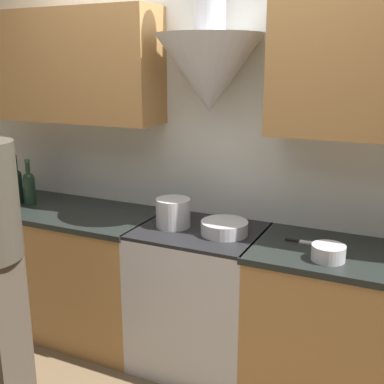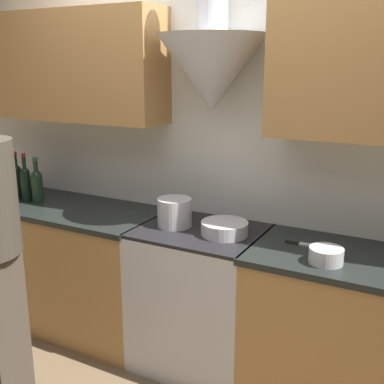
% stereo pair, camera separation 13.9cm
% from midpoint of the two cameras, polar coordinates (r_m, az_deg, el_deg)
% --- Properties ---
extents(wall_back, '(8.40, 0.61, 2.60)m').
position_cam_midpoint_polar(wall_back, '(2.93, 1.09, 8.41)').
color(wall_back, silver).
rests_on(wall_back, ground_plane).
extents(counter_left, '(1.40, 0.62, 0.88)m').
position_cam_midpoint_polar(counter_left, '(3.53, -16.27, -8.60)').
color(counter_left, '#B27F47').
rests_on(counter_left, ground_plane).
extents(counter_right, '(1.22, 0.62, 0.88)m').
position_cam_midpoint_polar(counter_right, '(2.77, 18.41, -15.71)').
color(counter_right, '#B27F47').
rests_on(counter_right, ground_plane).
extents(stove_range, '(0.72, 0.60, 0.88)m').
position_cam_midpoint_polar(stove_range, '(2.99, -0.52, -12.37)').
color(stove_range, silver).
rests_on(stove_range, ground_plane).
extents(wine_bottle_2, '(0.08, 0.08, 0.34)m').
position_cam_midpoint_polar(wine_bottle_2, '(3.62, -22.07, 1.13)').
color(wine_bottle_2, black).
rests_on(wine_bottle_2, counter_left).
extents(wine_bottle_3, '(0.07, 0.07, 0.34)m').
position_cam_midpoint_polar(wine_bottle_3, '(3.53, -21.07, 0.85)').
color(wine_bottle_3, black).
rests_on(wine_bottle_3, counter_left).
extents(wine_bottle_4, '(0.08, 0.08, 0.31)m').
position_cam_midpoint_polar(wine_bottle_4, '(3.48, -19.82, 0.63)').
color(wine_bottle_4, black).
rests_on(wine_bottle_4, counter_left).
extents(stock_pot, '(0.20, 0.20, 0.17)m').
position_cam_midpoint_polar(stock_pot, '(2.84, -3.65, -2.48)').
color(stock_pot, silver).
rests_on(stock_pot, stove_range).
extents(mixing_bowl, '(0.27, 0.27, 0.08)m').
position_cam_midpoint_polar(mixing_bowl, '(2.73, 2.40, -4.27)').
color(mixing_bowl, silver).
rests_on(mixing_bowl, stove_range).
extents(saucepan, '(0.17, 0.17, 0.08)m').
position_cam_midpoint_polar(saucepan, '(2.45, 14.30, -7.00)').
color(saucepan, silver).
rests_on(saucepan, counter_right).
extents(chefs_knife, '(0.20, 0.04, 0.01)m').
position_cam_midpoint_polar(chefs_knife, '(2.66, 11.72, -5.84)').
color(chefs_knife, silver).
rests_on(chefs_knife, counter_right).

